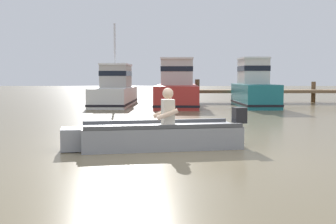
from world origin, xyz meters
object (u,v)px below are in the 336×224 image
object	(u,v)px
rowboat_with_person	(159,135)
moored_boat_teal	(256,88)
moored_boat_red	(179,88)
moored_boat_white	(117,90)

from	to	relation	value
rowboat_with_person	moored_boat_teal	size ratio (longest dim) A/B	0.83
moored_boat_teal	moored_boat_red	bearing A→B (deg)	164.77
moored_boat_red	moored_boat_teal	bearing A→B (deg)	-15.23
rowboat_with_person	moored_boat_white	distance (m)	13.41
moored_boat_white	moored_boat_red	bearing A→B (deg)	-4.55
moored_boat_white	rowboat_with_person	bearing A→B (deg)	-79.61
rowboat_with_person	moored_boat_red	size ratio (longest dim) A/B	0.55
moored_boat_white	moored_boat_red	distance (m)	3.09
rowboat_with_person	moored_boat_red	world-z (taller)	moored_boat_red
moored_boat_red	moored_boat_teal	xyz separation A→B (m)	(3.62, -0.98, 0.00)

